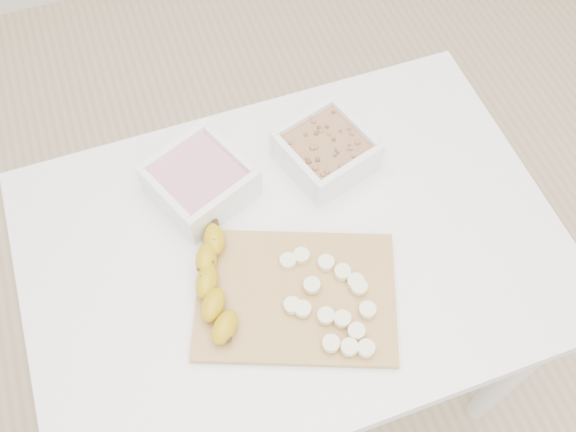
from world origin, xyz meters
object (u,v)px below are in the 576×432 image
object	(u,v)px
table	(293,267)
banana	(215,285)
bowl_yogurt	(200,181)
cutting_board	(296,296)
bowl_granola	(326,151)

from	to	relation	value
table	banana	bearing A→B (deg)	-164.56
table	bowl_yogurt	bearing A→B (deg)	126.99
cutting_board	bowl_granola	bearing A→B (deg)	58.71
table	bowl_granola	world-z (taller)	bowl_granola
bowl_granola	table	bearing A→B (deg)	-128.42
table	banana	size ratio (longest dim) A/B	4.45
table	bowl_granola	xyz separation A→B (m)	(0.13, 0.16, 0.13)
table	cutting_board	bearing A→B (deg)	-107.59
table	bowl_yogurt	distance (m)	0.25
cutting_board	banana	size ratio (longest dim) A/B	1.57
bowl_yogurt	bowl_granola	bearing A→B (deg)	-2.91
table	banana	xyz separation A→B (m)	(-0.16, -0.04, 0.13)
cutting_board	banana	world-z (taller)	banana
table	cutting_board	world-z (taller)	cutting_board
table	bowl_yogurt	xyz separation A→B (m)	(-0.13, 0.17, 0.14)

